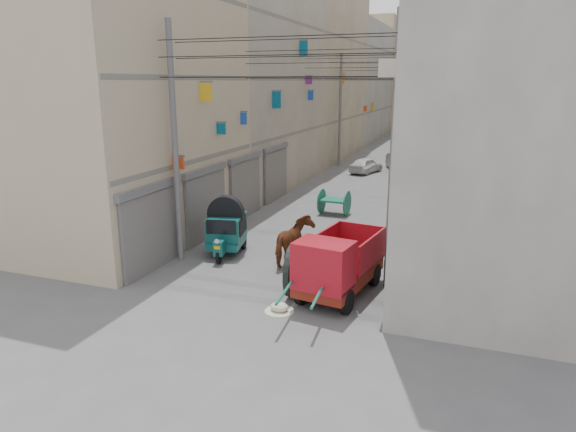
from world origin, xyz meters
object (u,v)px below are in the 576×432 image
at_px(tonga_cart, 316,272).
at_px(horse, 294,242).
at_px(auto_rickshaw, 226,228).
at_px(distant_car_green, 414,138).
at_px(distant_car_white, 366,165).
at_px(feed_sack, 279,307).
at_px(second_cart, 334,201).
at_px(distant_car_grey, 397,162).
at_px(mini_truck, 335,269).

bearing_deg(tonga_cart, horse, 116.99).
bearing_deg(auto_rickshaw, distant_car_green, 73.32).
xyz_separation_m(horse, distant_car_white, (-1.39, 18.83, -0.27)).
distance_m(tonga_cart, feed_sack, 1.54).
relative_size(tonga_cart, second_cart, 2.51).
relative_size(second_cart, distant_car_grey, 0.41).
bearing_deg(distant_car_grey, feed_sack, -106.93).
height_order(auto_rickshaw, tonga_cart, auto_rickshaw).
height_order(second_cart, horse, horse).
relative_size(auto_rickshaw, distant_car_white, 0.77).
xyz_separation_m(tonga_cart, feed_sack, (-0.65, -1.23, -0.67)).
xyz_separation_m(auto_rickshaw, distant_car_green, (2.44, 36.65, -0.36)).
xyz_separation_m(distant_car_white, distant_car_grey, (1.81, 2.04, 0.02)).
bearing_deg(distant_car_green, auto_rickshaw, 97.16).
bearing_deg(distant_car_white, auto_rickshaw, 102.32).
xyz_separation_m(distant_car_white, distant_car_green, (1.13, 18.12, 0.06)).
bearing_deg(auto_rickshaw, feed_sack, -60.90).
xyz_separation_m(horse, distant_car_grey, (0.42, 20.88, -0.25)).
relative_size(tonga_cart, distant_car_white, 1.12).
height_order(horse, distant_car_grey, horse).
distance_m(distant_car_grey, distant_car_green, 16.09).
bearing_deg(distant_car_grey, distant_car_white, -149.43).
bearing_deg(distant_car_grey, distant_car_green, 74.42).
relative_size(feed_sack, distant_car_green, 0.12).
height_order(mini_truck, feed_sack, mini_truck).
bearing_deg(horse, mini_truck, 135.87).
height_order(auto_rickshaw, distant_car_white, auto_rickshaw).
height_order(auto_rickshaw, distant_car_green, auto_rickshaw).
distance_m(tonga_cart, horse, 2.86).
distance_m(auto_rickshaw, horse, 2.71).
height_order(auto_rickshaw, distant_car_grey, auto_rickshaw).
bearing_deg(tonga_cart, mini_truck, 3.40).
distance_m(auto_rickshaw, second_cart, 7.15).
bearing_deg(horse, tonga_cart, 126.65).
bearing_deg(auto_rickshaw, second_cart, 59.10).
distance_m(tonga_cart, distant_car_white, 21.46).
distance_m(mini_truck, distant_car_white, 21.46).
relative_size(horse, distant_car_green, 0.46).
relative_size(mini_truck, distant_car_green, 0.89).
bearing_deg(horse, distant_car_white, -81.22).
bearing_deg(tonga_cart, second_cart, 96.79).
height_order(tonga_cart, distant_car_white, tonga_cart).
relative_size(second_cart, feed_sack, 2.74).
bearing_deg(horse, distant_car_green, -85.04).
height_order(auto_rickshaw, horse, auto_rickshaw).
bearing_deg(distant_car_grey, tonga_cart, -105.27).
relative_size(distant_car_grey, distant_car_green, 0.82).
height_order(feed_sack, distant_car_grey, distant_car_grey).
bearing_deg(feed_sack, distant_car_grey, 91.05).
xyz_separation_m(tonga_cart, second_cart, (-2.00, 9.52, -0.17)).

